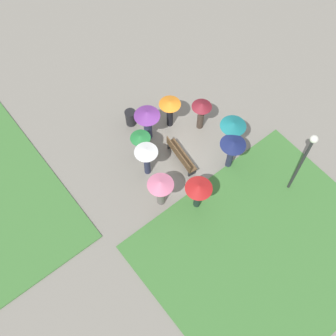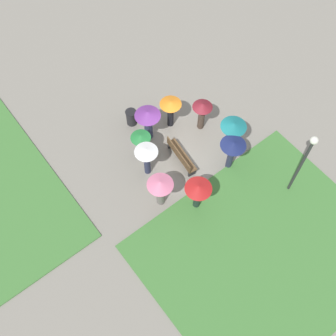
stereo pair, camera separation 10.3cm
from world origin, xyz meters
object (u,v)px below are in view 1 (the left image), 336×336
Objects in this scene: park_bench at (180,156)px; crowd_person_green at (141,144)px; crowd_person_orange at (170,108)px; lamp_post at (304,157)px; crowd_person_white at (146,156)px; crowd_person_teal at (232,129)px; crowd_person_pink at (161,187)px; crowd_person_red at (198,190)px; crowd_person_purple at (147,119)px; crowd_person_navy at (232,148)px; crowd_person_maroon at (201,110)px; trash_bin at (131,118)px.

crowd_person_green is at bearing 51.10° from park_bench.
crowd_person_green reaches higher than crowd_person_orange.
lamp_post is 6.51m from crowd_person_white.
crowd_person_teal reaches higher than crowd_person_pink.
crowd_person_purple is at bearing 66.72° from crowd_person_red.
crowd_person_teal is at bearing 157.93° from crowd_person_navy.
crowd_person_maroon is (3.11, -2.87, -0.14)m from crowd_person_red.
crowd_person_teal reaches higher than crowd_person_purple.
trash_bin is 0.46× the size of crowd_person_white.
crowd_person_red is (-2.68, -0.65, 0.00)m from crowd_person_white.
crowd_person_teal is 4.02m from crowd_person_white.
crowd_person_red is at bearing 63.01° from lamp_post.
park_bench is at bearing -113.08° from crowd_person_navy.
crowd_person_navy reaches higher than crowd_person_white.
lamp_post is (-4.11, -2.92, 2.16)m from park_bench.
trash_bin is 5.01m from crowd_person_teal.
crowd_person_white is 1.06× the size of crowd_person_green.
crowd_person_white is at bearing 43.93° from lamp_post.
park_bench is 1.13× the size of crowd_person_maroon.
lamp_post reaches higher than crowd_person_white.
crowd_person_purple reaches higher than crowd_person_pink.
lamp_post reaches higher than crowd_person_orange.
crowd_person_navy is (-4.74, -2.09, 1.07)m from trash_bin.
crowd_person_purple is (3.59, 1.90, -0.11)m from crowd_person_navy.
crowd_person_teal is at bearing -179.50° from crowd_person_purple.
trash_bin is 0.44× the size of crowd_person_navy.
trash_bin is (3.18, 0.49, -0.04)m from park_bench.
crowd_person_pink is at bearing 160.76° from trash_bin.
lamp_post is at bearing -16.59° from crowd_person_green.
park_bench is 1.84m from crowd_person_white.
crowd_person_orange is at bearing 52.37° from crowd_person_teal.
crowd_person_white reaches higher than crowd_person_green.
crowd_person_white is 1.02× the size of crowd_person_pink.
crowd_person_navy is at bearing -127.30° from park_bench.
crowd_person_maroon is (1.77, 0.27, -0.27)m from crowd_person_teal.
crowd_person_teal is 1.03× the size of crowd_person_purple.
park_bench is at bearing 35.36° from lamp_post.
crowd_person_maroon is 0.93× the size of crowd_person_purple.
lamp_post is at bearing -137.59° from park_bench.
lamp_post is 3.50m from crowd_person_teal.
trash_bin is at bearing 70.29° from crowd_person_red.
crowd_person_orange is at bearing 50.58° from crowd_person_red.
crowd_person_maroon is at bearing 31.61° from crowd_person_red.
crowd_person_navy is at bearing 21.59° from crowd_person_pink.
crowd_person_white is (-2.69, 1.03, 0.96)m from trash_bin.
crowd_person_navy is at bearing 27.36° from lamp_post.
crowd_person_pink is 0.97× the size of crowd_person_purple.
crowd_person_white is 1.95m from crowd_person_purple.
lamp_post is 6.51m from crowd_person_orange.
lamp_post is at bearing 172.32° from crowd_person_maroon.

